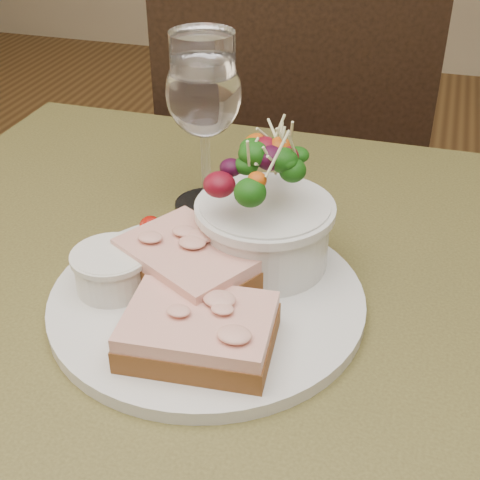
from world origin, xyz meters
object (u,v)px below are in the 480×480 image
(sandwich_back, at_px, (191,263))
(ramekin, at_px, (112,269))
(chair_far, at_px, (280,276))
(salad_bowl, at_px, (265,206))
(wine_glass, at_px, (204,98))
(dinner_plate, at_px, (207,300))
(cafe_table, at_px, (224,401))
(sandwich_front, at_px, (199,331))

(sandwich_back, relative_size, ramekin, 2.25)
(ramekin, bearing_deg, sandwich_back, 19.24)
(chair_far, xyz_separation_m, ramekin, (0.00, -0.69, 0.49))
(sandwich_back, distance_m, salad_bowl, 0.08)
(wine_glass, bearing_deg, dinner_plate, -70.92)
(ramekin, distance_m, salad_bowl, 0.14)
(chair_far, bearing_deg, cafe_table, 82.50)
(sandwich_front, bearing_deg, salad_bowl, 77.27)
(dinner_plate, bearing_deg, ramekin, -170.46)
(sandwich_front, relative_size, salad_bowl, 0.95)
(cafe_table, relative_size, sandwich_back, 5.58)
(sandwich_back, relative_size, wine_glass, 0.82)
(sandwich_front, relative_size, sandwich_back, 0.84)
(ramekin, bearing_deg, cafe_table, 0.97)
(cafe_table, height_order, chair_far, chair_far)
(ramekin, height_order, salad_bowl, salad_bowl)
(sandwich_front, xyz_separation_m, wine_glass, (-0.07, 0.23, 0.10))
(chair_far, xyz_separation_m, salad_bowl, (0.12, -0.61, 0.53))
(ramekin, height_order, wine_glass, wine_glass)
(chair_far, distance_m, wine_glass, 0.77)
(sandwich_back, distance_m, ramekin, 0.07)
(sandwich_front, relative_size, ramekin, 1.90)
(sandwich_back, bearing_deg, chair_far, 125.40)
(wine_glass, bearing_deg, chair_far, 93.20)
(ramekin, relative_size, salad_bowl, 0.50)
(dinner_plate, height_order, sandwich_back, sandwich_back)
(sandwich_back, bearing_deg, dinner_plate, 3.09)
(sandwich_front, bearing_deg, cafe_table, 83.69)
(cafe_table, xyz_separation_m, salad_bowl, (0.02, 0.07, 0.17))
(dinner_plate, bearing_deg, chair_far, 97.20)
(sandwich_back, xyz_separation_m, salad_bowl, (0.05, 0.05, 0.04))
(salad_bowl, bearing_deg, ramekin, -146.53)
(cafe_table, bearing_deg, sandwich_front, -91.52)
(chair_far, relative_size, sandwich_back, 6.28)
(ramekin, xyz_separation_m, wine_glass, (0.02, 0.18, 0.09))
(sandwich_front, bearing_deg, dinner_plate, 99.17)
(sandwich_front, xyz_separation_m, ramekin, (-0.10, 0.05, 0.00))
(wine_glass, bearing_deg, ramekin, -97.94)
(chair_far, bearing_deg, ramekin, 74.30)
(dinner_plate, bearing_deg, salad_bowl, 61.48)
(ramekin, bearing_deg, dinner_plate, 9.54)
(chair_far, height_order, dinner_plate, chair_far)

